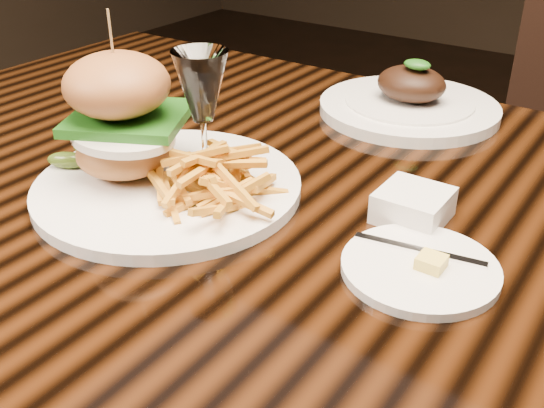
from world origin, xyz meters
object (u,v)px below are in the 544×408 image
Objects in this scene: burger_plate at (156,150)px; far_dish at (409,103)px; dining_table at (340,254)px; wine_glass at (202,92)px.

far_dish is (0.15, 0.42, -0.04)m from burger_plate.
wine_glass is at bearing -153.25° from dining_table.
burger_plate is at bearing -152.07° from wine_glass.
far_dish is (-0.06, 0.32, 0.09)m from dining_table.
wine_glass reaches higher than dining_table.
dining_table is 0.26m from burger_plate.
far_dish is at bearing 76.56° from wine_glass.
wine_glass is 0.42m from far_dish.
dining_table is at bearing -79.93° from far_dish.
dining_table is at bearing 12.91° from burger_plate.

